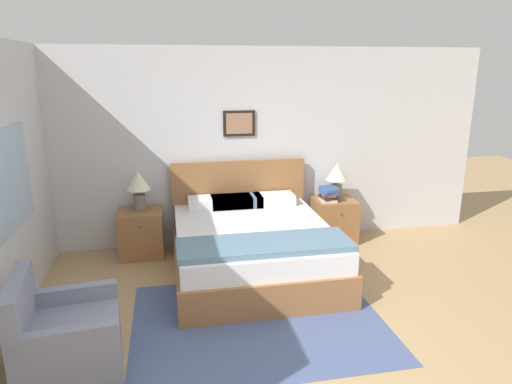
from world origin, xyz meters
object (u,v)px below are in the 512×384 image
Objects in this scene: nightstand_near_window at (141,233)px; nightstand_by_door at (334,220)px; bed at (252,246)px; armchair at (64,338)px; table_lamp_by_door at (337,175)px; table_lamp_near_window at (138,185)px.

nightstand_near_window is 2.59m from nightstand_by_door.
nightstand_by_door is (1.30, 0.78, -0.03)m from bed.
armchair is 1.46× the size of nightstand_near_window.
nightstand_by_door is at bearing 30.89° from bed.
bed is at bearing -149.11° from nightstand_by_door.
bed is at bearing -30.94° from nightstand_near_window.
armchair is 2.29m from nightstand_near_window.
armchair is 1.46× the size of nightstand_by_door.
table_lamp_by_door reaches higher than nightstand_near_window.
nightstand_by_door is (2.59, 0.00, 0.00)m from nightstand_near_window.
table_lamp_by_door is at bearing 0.62° from nightstand_near_window.
bed is 1.63m from table_lamp_near_window.
table_lamp_by_door is (2.60, 0.00, 0.00)m from table_lamp_near_window.
bed reaches higher than armchair.
nightstand_near_window and nightstand_by_door have the same top height.
table_lamp_near_window is at bearing 79.33° from nightstand_near_window.
table_lamp_near_window reaches higher than nightstand_near_window.
bed is 2.41× the size of armchair.
table_lamp_near_window reaches higher than armchair.
table_lamp_by_door is at bearing 56.95° from nightstand_by_door.
table_lamp_near_window and table_lamp_by_door have the same top height.
nightstand_near_window is 1.19× the size of table_lamp_by_door.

